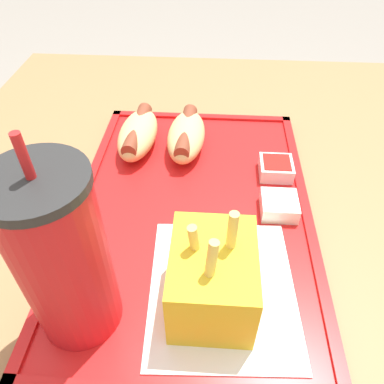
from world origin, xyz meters
name	(u,v)px	position (x,y,z in m)	size (l,w,h in m)	color
dining_table	(208,364)	(0.00, 0.00, 0.38)	(1.03, 0.86, 0.75)	olive
food_tray	(192,212)	(0.03, 0.03, 0.76)	(0.45, 0.30, 0.01)	red
paper_napkin	(222,288)	(-0.08, -0.01, 0.76)	(0.18, 0.16, 0.00)	white
soda_cup	(63,258)	(-0.12, 0.13, 0.85)	(0.08, 0.08, 0.21)	red
hot_dog_far	(138,133)	(0.16, 0.12, 0.79)	(0.13, 0.06, 0.04)	#DBB270
hot_dog_near	(186,135)	(0.16, 0.05, 0.79)	(0.13, 0.06, 0.04)	#DBB270
fries_carton	(212,278)	(-0.10, 0.01, 0.80)	(0.10, 0.08, 0.12)	gold
sauce_cup_mayo	(279,205)	(0.04, -0.07, 0.77)	(0.04, 0.04, 0.02)	silver
sauce_cup_ketchup	(276,168)	(0.11, -0.08, 0.77)	(0.04, 0.04, 0.02)	silver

